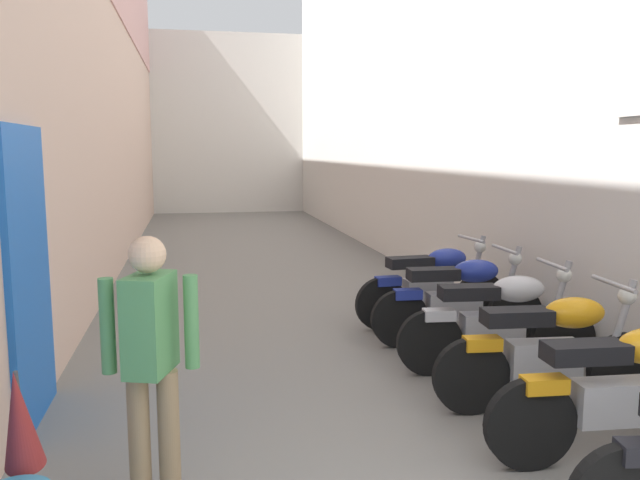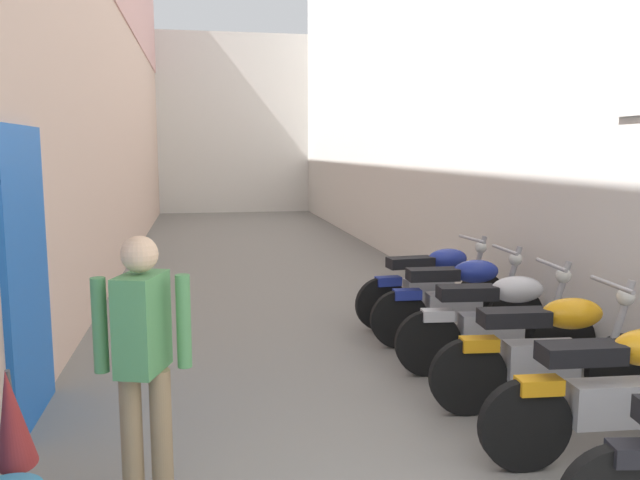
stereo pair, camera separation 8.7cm
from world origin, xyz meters
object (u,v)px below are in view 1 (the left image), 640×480
motorcycle_fifth (459,298)px  motorcycle_sixth (433,283)px  umbrella_leaning (20,420)px  motorcycle_second (626,389)px  motorcycle_third (551,348)px  pedestrian_by_doorway (151,355)px  motorcycle_fourth (499,320)px

motorcycle_fifth → motorcycle_sixth: (-0.00, 0.75, 0.00)m
motorcycle_fifth → umbrella_leaning: 4.53m
motorcycle_second → motorcycle_fifth: (0.00, 2.60, 0.00)m
motorcycle_third → motorcycle_sixth: bearing=90.0°
motorcycle_second → motorcycle_third: same height
motorcycle_second → motorcycle_third: size_ratio=1.00×
motorcycle_second → motorcycle_fifth: same height
motorcycle_second → umbrella_leaning: bearing=-177.2°
motorcycle_second → motorcycle_fifth: 2.60m
motorcycle_fifth → motorcycle_sixth: 0.75m
motorcycle_third → motorcycle_fifth: size_ratio=1.00×
motorcycle_second → umbrella_leaning: 3.58m
motorcycle_third → motorcycle_sixth: 2.49m
motorcycle_third → motorcycle_sixth: (0.00, 2.49, 0.00)m
motorcycle_sixth → pedestrian_by_doorway: 4.47m
motorcycle_fourth → motorcycle_sixth: 1.62m
motorcycle_fourth → umbrella_leaning: 4.06m
motorcycle_third → motorcycle_fourth: bearing=90.0°
motorcycle_sixth → pedestrian_by_doorway: bearing=-131.3°
motorcycle_sixth → umbrella_leaning: (-3.57, -3.53, 0.18)m
motorcycle_fifth → motorcycle_third: bearing=-90.0°
motorcycle_third → motorcycle_fifth: same height
motorcycle_fourth → umbrella_leaning: size_ratio=1.91×
motorcycle_sixth → pedestrian_by_doorway: size_ratio=1.18×
pedestrian_by_doorway → umbrella_leaning: pedestrian_by_doorway is taller
umbrella_leaning → motorcycle_fifth: bearing=37.9°
pedestrian_by_doorway → motorcycle_fourth: bearing=30.3°
motorcycle_third → motorcycle_fifth: bearing=90.0°
motorcycle_fourth → umbrella_leaning: motorcycle_fourth is taller
motorcycle_third → pedestrian_by_doorway: bearing=-163.8°
motorcycle_fifth → umbrella_leaning: (-3.57, -2.78, 0.18)m
motorcycle_second → motorcycle_fourth: 1.73m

